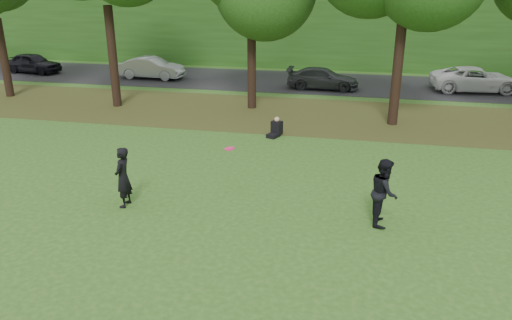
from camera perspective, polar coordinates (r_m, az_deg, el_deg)
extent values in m
plane|color=#2A4E18|center=(12.75, -0.88, -10.18)|extent=(120.00, 120.00, 0.00)
cube|color=#4B3D1B|center=(24.68, 5.90, 5.10)|extent=(60.00, 7.00, 0.01)
cube|color=black|center=(32.44, 7.53, 8.75)|extent=(70.00, 7.00, 0.02)
cube|color=#214714|center=(37.98, 8.52, 14.20)|extent=(70.00, 3.00, 5.00)
imported|color=black|center=(15.13, -14.97, -1.92)|extent=(0.45, 0.68, 1.83)
imported|color=black|center=(14.03, 14.42, -3.55)|extent=(0.72, 0.92, 1.89)
imported|color=black|center=(38.66, -24.16, 10.09)|extent=(4.18, 2.10, 1.37)
imported|color=#A3A5AA|center=(34.08, -11.84, 10.28)|extent=(4.31, 1.61, 1.41)
imported|color=#383B3E|center=(30.59, 7.63, 9.24)|extent=(4.27, 1.77, 1.24)
imported|color=white|center=(32.29, 23.81, 8.44)|extent=(5.28, 2.86, 1.41)
cylinder|color=#FF1568|center=(13.42, -3.05, 1.31)|extent=(0.31, 0.31, 0.06)
cube|color=black|center=(21.21, 1.98, 2.83)|extent=(0.58, 0.67, 0.16)
cube|color=black|center=(21.35, 2.39, 3.74)|extent=(0.52, 0.47, 0.56)
sphere|color=tan|center=(21.25, 2.41, 4.67)|extent=(0.22, 0.22, 0.22)
cylinder|color=black|center=(31.44, -26.86, 10.34)|extent=(0.44, 0.44, 4.28)
cylinder|color=black|center=(26.89, -16.05, 11.22)|extent=(0.44, 0.44, 5.08)
cylinder|color=black|center=(25.58, -0.50, 10.46)|extent=(0.44, 0.44, 4.12)
cylinder|color=black|center=(23.41, 15.81, 9.40)|extent=(0.44, 0.44, 4.62)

